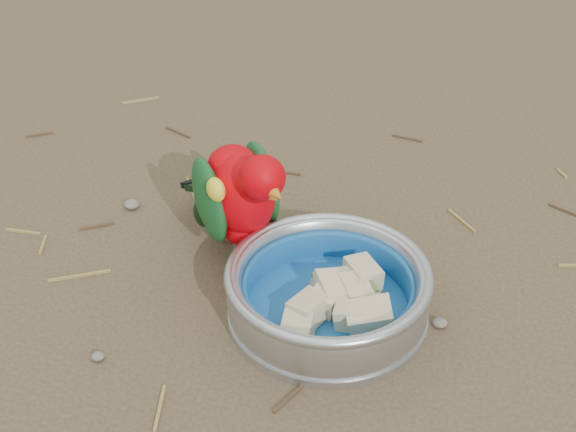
% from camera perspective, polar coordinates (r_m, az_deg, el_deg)
% --- Properties ---
extents(ground, '(60.00, 60.00, 0.00)m').
position_cam_1_polar(ground, '(0.85, 0.38, -6.67)').
color(ground, brown).
extents(food_bowl, '(0.21, 0.21, 0.02)m').
position_cam_1_polar(food_bowl, '(0.84, 2.83, -6.75)').
color(food_bowl, '#B2B2BA').
rests_on(food_bowl, ground).
extents(bowl_wall, '(0.21, 0.21, 0.04)m').
position_cam_1_polar(bowl_wall, '(0.82, 2.89, -5.17)').
color(bowl_wall, '#B2B2BA').
rests_on(bowl_wall, food_bowl).
extents(fruit_wedges, '(0.12, 0.12, 0.03)m').
position_cam_1_polar(fruit_wedges, '(0.82, 2.87, -5.54)').
color(fruit_wedges, beige).
rests_on(fruit_wedges, food_bowl).
extents(lory_parrot, '(0.20, 0.19, 0.15)m').
position_cam_1_polar(lory_parrot, '(0.88, -3.31, 0.87)').
color(lory_parrot, '#C70008').
rests_on(lory_parrot, ground).
extents(ground_debris, '(0.90, 0.80, 0.01)m').
position_cam_1_polar(ground_debris, '(0.89, 4.09, -4.40)').
color(ground_debris, olive).
rests_on(ground_debris, ground).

